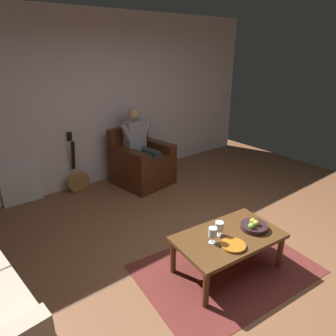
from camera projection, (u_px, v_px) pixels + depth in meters
name	position (u px, v px, depth m)	size (l,w,h in m)	color
ground_plane	(236.00, 266.00, 3.21)	(7.12, 7.12, 0.00)	brown
wall_back	(100.00, 101.00, 4.88)	(6.33, 0.06, 2.72)	silver
rug	(226.00, 269.00, 3.17)	(1.78, 1.23, 0.01)	maroon
armchair	(142.00, 164.00, 5.08)	(0.92, 0.93, 0.94)	#4A2212
person_seated	(140.00, 144.00, 4.96)	(0.63, 0.64, 1.28)	#9A98A5
coffee_table	(228.00, 240.00, 3.04)	(1.14, 0.74, 0.42)	#57351A
guitar	(78.00, 179.00, 4.82)	(0.36, 0.27, 0.96)	#AC7E47
radiator	(21.00, 185.00, 4.43)	(0.55, 0.06, 0.56)	white
wine_glass_near	(213.00, 233.00, 2.87)	(0.08, 0.08, 0.16)	silver
wine_glass_far	(219.00, 227.00, 2.99)	(0.09, 0.09, 0.15)	silver
fruit_bowl	(254.00, 226.00, 3.11)	(0.28, 0.28, 0.11)	#301D20
decorative_dish	(233.00, 245.00, 2.85)	(0.24, 0.24, 0.02)	#B66C1C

